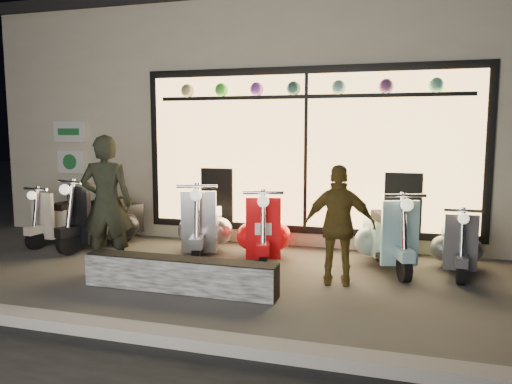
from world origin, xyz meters
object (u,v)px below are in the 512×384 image
(scooter_silver, at_px, (204,225))
(scooter_red, at_px, (264,231))
(graffiti_barrier, at_px, (180,275))
(man, at_px, (107,204))
(woman, at_px, (339,226))

(scooter_silver, relative_size, scooter_red, 1.05)
(graffiti_barrier, height_order, scooter_silver, scooter_silver)
(scooter_silver, distance_m, man, 1.58)
(scooter_red, bearing_deg, scooter_silver, 161.64)
(graffiti_barrier, bearing_deg, man, 158.63)
(scooter_silver, relative_size, man, 0.84)
(scooter_silver, distance_m, woman, 2.39)
(scooter_silver, bearing_deg, woman, -39.19)
(graffiti_barrier, relative_size, scooter_silver, 1.53)
(man, bearing_deg, graffiti_barrier, 138.82)
(man, bearing_deg, scooter_silver, -145.28)
(scooter_red, bearing_deg, man, -162.66)
(scooter_red, height_order, man, man)
(man, bearing_deg, woman, 165.45)
(graffiti_barrier, bearing_deg, scooter_silver, 103.35)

